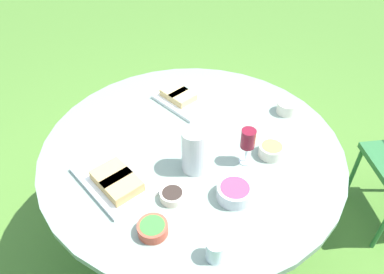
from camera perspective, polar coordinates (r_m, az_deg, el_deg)
ground_plane at (r=2.36m, az=0.00°, el=-14.99°), size 40.00×40.00×0.00m
dining_table at (r=1.84m, az=0.00°, el=-3.40°), size 1.43×1.43×0.75m
water_pitcher at (r=1.61m, az=0.39°, el=-2.05°), size 0.12×0.11×0.21m
wine_glass at (r=1.64m, az=8.52°, el=-0.47°), size 0.07×0.07×0.18m
platter_bread_main at (r=2.05m, az=-1.72°, el=5.87°), size 0.25×0.35×0.06m
platter_charcuterie at (r=1.62m, az=-11.69°, el=-6.54°), size 0.28×0.40×0.07m
bowl_fries at (r=1.76m, az=12.01°, el=-1.93°), size 0.12×0.12×0.06m
bowl_salad at (r=1.45m, az=-6.02°, el=-13.66°), size 0.12×0.12×0.05m
bowl_olives at (r=1.55m, az=-3.01°, el=-8.84°), size 0.10×0.10×0.04m
bowl_dip_red at (r=1.55m, az=6.50°, el=-8.29°), size 0.15×0.15×0.06m
bowl_dip_cream at (r=2.03m, az=14.27°, el=4.47°), size 0.10×0.10×0.06m
cup_water_near at (r=1.37m, az=3.58°, el=-16.83°), size 0.07×0.07×0.09m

